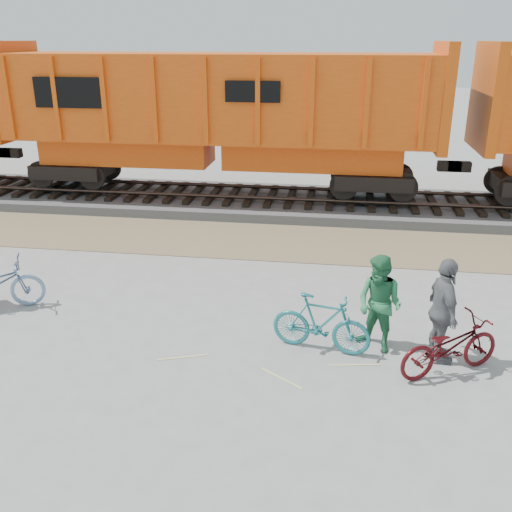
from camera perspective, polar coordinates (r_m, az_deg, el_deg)
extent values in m
plane|color=#9E9E99|center=(10.79, -1.03, -8.35)|extent=(120.00, 120.00, 0.00)
cube|color=#8A7655|center=(15.76, 2.28, 1.43)|extent=(120.00, 3.00, 0.02)
cube|color=slate|center=(19.04, 3.48, 5.32)|extent=(120.00, 4.00, 0.30)
cube|color=black|center=(20.58, -14.96, 6.44)|extent=(0.22, 2.60, 0.12)
cube|color=black|center=(18.99, 3.49, 5.93)|extent=(0.22, 2.60, 0.12)
cube|color=black|center=(19.55, 22.89, 4.74)|extent=(0.22, 2.60, 0.12)
cylinder|color=#382821|center=(18.26, 3.29, 5.71)|extent=(120.00, 0.12, 0.12)
cylinder|color=#382821|center=(19.65, 3.69, 6.81)|extent=(120.00, 0.12, 0.12)
cube|color=black|center=(19.20, -3.76, 7.88)|extent=(11.20, 2.20, 0.80)
cube|color=#E1540F|center=(19.03, -3.82, 10.37)|extent=(11.76, 1.65, 0.90)
cube|color=#E1540F|center=(18.78, -3.95, 15.63)|extent=(14.00, 3.00, 2.60)
cube|color=#D54D0D|center=(21.32, -22.93, 15.01)|extent=(0.30, 3.06, 3.10)
cube|color=#D54D0D|center=(18.56, 17.95, 14.95)|extent=(0.30, 3.06, 3.10)
cube|color=black|center=(18.66, -18.24, 15.26)|extent=(2.20, 0.04, 0.90)
cube|color=#D54D0D|center=(18.80, 21.98, 14.53)|extent=(0.30, 3.06, 3.10)
imported|color=#21767C|center=(10.27, 6.53, -6.70)|extent=(1.86, 0.86, 1.08)
imported|color=#460B0E|center=(10.09, 18.81, -8.55)|extent=(1.98, 1.52, 1.00)
imported|color=#2E7B4A|center=(10.32, 12.23, -4.72)|extent=(1.10, 1.06, 1.79)
imported|color=slate|center=(10.22, 18.20, -5.26)|extent=(0.65, 1.17, 1.89)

